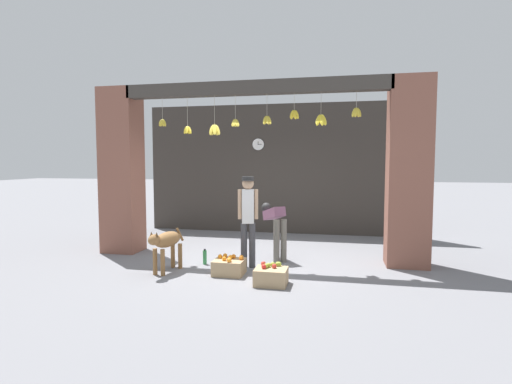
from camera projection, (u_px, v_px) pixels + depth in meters
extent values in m
plane|color=slate|center=(251.00, 261.00, 7.21)|extent=(60.00, 60.00, 0.00)
cube|color=#38332D|center=(277.00, 169.00, 10.04)|extent=(6.70, 0.12, 3.23)
cube|color=brown|center=(122.00, 171.00, 7.94)|extent=(0.70, 0.60, 3.23)
cube|color=brown|center=(408.00, 173.00, 6.82)|extent=(0.70, 0.60, 3.23)
cube|color=#3D3833|center=(252.00, 88.00, 7.09)|extent=(4.80, 0.24, 0.24)
cylinder|color=#B2AD99|center=(162.00, 109.00, 7.51)|extent=(0.01, 0.01, 0.39)
ellipsoid|color=gold|center=(164.00, 123.00, 7.52)|extent=(0.10, 0.05, 0.15)
ellipsoid|color=gold|center=(164.00, 123.00, 7.55)|extent=(0.08, 0.09, 0.15)
ellipsoid|color=gold|center=(163.00, 123.00, 7.56)|extent=(0.06, 0.09, 0.15)
ellipsoid|color=gold|center=(161.00, 123.00, 7.55)|extent=(0.09, 0.07, 0.15)
ellipsoid|color=gold|center=(161.00, 123.00, 7.52)|extent=(0.09, 0.07, 0.15)
ellipsoid|color=gold|center=(161.00, 123.00, 7.49)|extent=(0.06, 0.09, 0.15)
ellipsoid|color=gold|center=(163.00, 123.00, 7.49)|extent=(0.08, 0.09, 0.15)
cylinder|color=#B2AD99|center=(187.00, 112.00, 7.39)|extent=(0.01, 0.01, 0.53)
ellipsoid|color=yellow|center=(190.00, 130.00, 7.41)|extent=(0.10, 0.06, 0.16)
ellipsoid|color=yellow|center=(188.00, 130.00, 7.45)|extent=(0.06, 0.10, 0.16)
ellipsoid|color=yellow|center=(186.00, 130.00, 7.42)|extent=(0.10, 0.06, 0.16)
ellipsoid|color=yellow|center=(187.00, 130.00, 7.38)|extent=(0.06, 0.10, 0.16)
cylinder|color=#B2AD99|center=(214.00, 110.00, 7.22)|extent=(0.01, 0.01, 0.52)
ellipsoid|color=yellow|center=(217.00, 130.00, 7.24)|extent=(0.14, 0.08, 0.21)
ellipsoid|color=yellow|center=(216.00, 130.00, 7.30)|extent=(0.10, 0.14, 0.22)
ellipsoid|color=yellow|center=(213.00, 130.00, 7.29)|extent=(0.13, 0.11, 0.22)
ellipsoid|color=yellow|center=(212.00, 130.00, 7.23)|extent=(0.13, 0.11, 0.22)
ellipsoid|color=yellow|center=(215.00, 130.00, 7.20)|extent=(0.10, 0.14, 0.22)
cylinder|color=#B2AD99|center=(235.00, 107.00, 7.15)|extent=(0.01, 0.01, 0.43)
ellipsoid|color=yellow|center=(237.00, 123.00, 7.16)|extent=(0.10, 0.05, 0.15)
ellipsoid|color=yellow|center=(237.00, 123.00, 7.19)|extent=(0.08, 0.09, 0.16)
ellipsoid|color=yellow|center=(235.00, 123.00, 7.21)|extent=(0.06, 0.10, 0.15)
ellipsoid|color=yellow|center=(234.00, 123.00, 7.19)|extent=(0.10, 0.07, 0.16)
ellipsoid|color=yellow|center=(233.00, 123.00, 7.16)|extent=(0.10, 0.07, 0.16)
ellipsoid|color=yellow|center=(234.00, 123.00, 7.14)|extent=(0.06, 0.10, 0.15)
ellipsoid|color=yellow|center=(236.00, 123.00, 7.14)|extent=(0.08, 0.09, 0.16)
cylinder|color=#B2AD99|center=(267.00, 105.00, 7.02)|extent=(0.01, 0.01, 0.38)
ellipsoid|color=gold|center=(269.00, 120.00, 7.03)|extent=(0.11, 0.06, 0.16)
ellipsoid|color=gold|center=(268.00, 120.00, 7.07)|extent=(0.08, 0.11, 0.17)
ellipsoid|color=gold|center=(265.00, 120.00, 7.07)|extent=(0.10, 0.09, 0.17)
ellipsoid|color=gold|center=(265.00, 120.00, 7.02)|extent=(0.10, 0.09, 0.17)
ellipsoid|color=gold|center=(267.00, 120.00, 7.00)|extent=(0.08, 0.11, 0.17)
cylinder|color=#B2AD99|center=(294.00, 102.00, 6.91)|extent=(0.01, 0.01, 0.30)
ellipsoid|color=yellow|center=(297.00, 115.00, 6.92)|extent=(0.11, 0.06, 0.17)
ellipsoid|color=yellow|center=(295.00, 115.00, 6.97)|extent=(0.08, 0.11, 0.18)
ellipsoid|color=yellow|center=(292.00, 115.00, 6.96)|extent=(0.11, 0.09, 0.18)
ellipsoid|color=yellow|center=(292.00, 114.00, 6.91)|extent=(0.11, 0.09, 0.18)
ellipsoid|color=yellow|center=(295.00, 114.00, 6.89)|extent=(0.08, 0.11, 0.18)
cylinder|color=#B2AD99|center=(321.00, 104.00, 6.89)|extent=(0.01, 0.01, 0.38)
ellipsoid|color=yellow|center=(324.00, 120.00, 6.90)|extent=(0.14, 0.07, 0.21)
ellipsoid|color=yellow|center=(322.00, 120.00, 6.96)|extent=(0.10, 0.13, 0.22)
ellipsoid|color=yellow|center=(318.00, 120.00, 6.95)|extent=(0.13, 0.11, 0.22)
ellipsoid|color=yellow|center=(318.00, 120.00, 6.89)|extent=(0.13, 0.11, 0.22)
ellipsoid|color=yellow|center=(322.00, 120.00, 6.86)|extent=(0.10, 0.13, 0.22)
cylinder|color=#B2AD99|center=(357.00, 99.00, 6.75)|extent=(0.01, 0.01, 0.28)
ellipsoid|color=gold|center=(359.00, 112.00, 6.75)|extent=(0.11, 0.06, 0.17)
ellipsoid|color=gold|center=(358.00, 113.00, 6.79)|extent=(0.10, 0.10, 0.18)
ellipsoid|color=gold|center=(356.00, 113.00, 6.80)|extent=(0.07, 0.11, 0.18)
ellipsoid|color=gold|center=(354.00, 113.00, 6.79)|extent=(0.11, 0.09, 0.18)
ellipsoid|color=gold|center=(354.00, 112.00, 6.75)|extent=(0.11, 0.09, 0.18)
ellipsoid|color=gold|center=(356.00, 112.00, 6.72)|extent=(0.07, 0.11, 0.18)
ellipsoid|color=gold|center=(358.00, 112.00, 6.72)|extent=(0.10, 0.10, 0.18)
ellipsoid|color=olive|center=(168.00, 239.00, 6.52)|extent=(0.38, 0.66, 0.25)
cylinder|color=olive|center=(163.00, 263.00, 6.30)|extent=(0.07, 0.07, 0.42)
cylinder|color=olive|center=(155.00, 262.00, 6.36)|extent=(0.07, 0.07, 0.42)
cylinder|color=olive|center=(180.00, 256.00, 6.73)|extent=(0.07, 0.07, 0.42)
cylinder|color=olive|center=(173.00, 255.00, 6.79)|extent=(0.07, 0.07, 0.42)
ellipsoid|color=olive|center=(154.00, 240.00, 6.20)|extent=(0.20, 0.26, 0.17)
cone|color=brown|center=(157.00, 234.00, 6.18)|extent=(0.06, 0.06, 0.07)
cone|color=brown|center=(151.00, 234.00, 6.22)|extent=(0.06, 0.06, 0.07)
cylinder|color=olive|center=(180.00, 234.00, 6.83)|extent=(0.08, 0.20, 0.26)
cylinder|color=#424247|center=(252.00, 245.00, 6.79)|extent=(0.11, 0.11, 0.76)
cylinder|color=#424247|center=(244.00, 245.00, 6.79)|extent=(0.11, 0.11, 0.76)
cube|color=white|center=(248.00, 206.00, 6.74)|extent=(0.23, 0.21, 0.57)
cylinder|color=tan|center=(256.00, 204.00, 6.74)|extent=(0.06, 0.06, 0.50)
cylinder|color=tan|center=(240.00, 204.00, 6.74)|extent=(0.06, 0.06, 0.50)
sphere|color=tan|center=(248.00, 183.00, 6.71)|extent=(0.20, 0.20, 0.20)
cylinder|color=#2D2D2D|center=(248.00, 178.00, 6.70)|extent=(0.20, 0.20, 0.07)
cube|color=#2D2D2D|center=(248.00, 181.00, 6.61)|extent=(0.19, 0.14, 0.01)
cylinder|color=#6B665B|center=(277.00, 241.00, 7.09)|extent=(0.11, 0.11, 0.78)
cylinder|color=#6B665B|center=(284.00, 241.00, 7.15)|extent=(0.11, 0.11, 0.78)
cube|color=#754760|center=(274.00, 214.00, 7.33)|extent=(0.50, 0.60, 0.31)
sphere|color=black|center=(266.00, 208.00, 7.66)|extent=(0.19, 0.19, 0.19)
cube|color=tan|center=(229.00, 267.00, 6.38)|extent=(0.48, 0.42, 0.24)
sphere|color=orange|center=(230.00, 257.00, 6.42)|extent=(0.07, 0.07, 0.07)
sphere|color=orange|center=(241.00, 258.00, 6.37)|extent=(0.07, 0.07, 0.07)
sphere|color=orange|center=(220.00, 256.00, 6.46)|extent=(0.07, 0.07, 0.07)
sphere|color=orange|center=(234.00, 256.00, 6.47)|extent=(0.07, 0.07, 0.07)
sphere|color=orange|center=(225.00, 256.00, 6.53)|extent=(0.07, 0.07, 0.07)
sphere|color=orange|center=(229.00, 260.00, 6.25)|extent=(0.07, 0.07, 0.07)
sphere|color=orange|center=(241.00, 257.00, 6.42)|extent=(0.07, 0.07, 0.07)
sphere|color=orange|center=(229.00, 260.00, 6.21)|extent=(0.07, 0.07, 0.07)
sphere|color=orange|center=(224.00, 259.00, 6.31)|extent=(0.07, 0.07, 0.07)
cube|color=tan|center=(271.00, 277.00, 5.84)|extent=(0.47, 0.39, 0.24)
sphere|color=#99B238|center=(266.00, 266.00, 5.85)|extent=(0.07, 0.07, 0.07)
sphere|color=#99B238|center=(278.00, 264.00, 5.97)|extent=(0.07, 0.07, 0.07)
sphere|color=red|center=(263.00, 264.00, 5.99)|extent=(0.07, 0.07, 0.07)
sphere|color=red|center=(274.00, 266.00, 5.85)|extent=(0.07, 0.07, 0.07)
sphere|color=#99B238|center=(279.00, 264.00, 5.97)|extent=(0.07, 0.07, 0.07)
sphere|color=red|center=(264.00, 267.00, 5.82)|extent=(0.07, 0.07, 0.07)
sphere|color=#99B238|center=(273.00, 264.00, 5.95)|extent=(0.07, 0.07, 0.07)
sphere|color=#99B238|center=(268.00, 265.00, 5.90)|extent=(0.07, 0.07, 0.07)
cylinder|color=#38934C|center=(205.00, 257.00, 7.02)|extent=(0.07, 0.07, 0.24)
cylinder|color=black|center=(205.00, 250.00, 7.01)|extent=(0.04, 0.04, 0.03)
cylinder|color=black|center=(258.00, 144.00, 10.03)|extent=(0.31, 0.01, 0.31)
cylinder|color=white|center=(258.00, 144.00, 10.01)|extent=(0.29, 0.02, 0.29)
cube|color=black|center=(258.00, 143.00, 10.00)|extent=(0.01, 0.01, 0.08)
cube|color=black|center=(260.00, 144.00, 9.99)|extent=(0.11, 0.01, 0.01)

